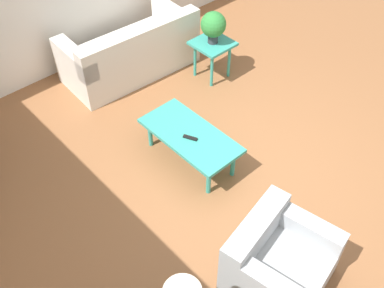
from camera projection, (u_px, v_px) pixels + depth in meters
ground_plane at (233, 172)px, 5.03m from camera, size 14.00×14.00×0.00m
sofa at (132, 53)px, 6.16m from camera, size 0.95×1.86×0.81m
armchair at (277, 261)px, 3.92m from camera, size 0.92×0.97×0.68m
coffee_table at (190, 137)px, 4.92m from camera, size 1.17×0.56×0.40m
side_table_plant at (212, 48)px, 6.00m from camera, size 0.49×0.49×0.54m
potted_plant at (213, 25)px, 5.75m from camera, size 0.33×0.33×0.43m
remote_control at (190, 138)px, 4.83m from camera, size 0.16×0.10×0.02m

